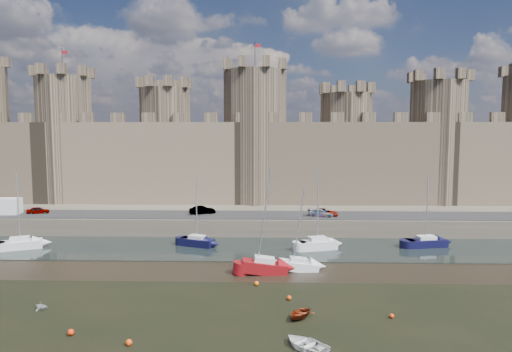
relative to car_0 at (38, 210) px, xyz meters
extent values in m
plane|color=black|center=(30.40, -34.21, -3.04)|extent=(160.00, 160.00, 0.00)
cube|color=black|center=(30.40, -10.21, -3.00)|extent=(160.00, 12.00, 0.08)
cube|color=#4C443A|center=(30.40, 25.79, -1.79)|extent=(160.00, 60.00, 2.50)
cube|color=black|center=(30.40, -0.21, -0.49)|extent=(160.00, 7.00, 0.10)
cube|color=#42382B|center=(30.40, 13.79, 6.46)|extent=(100.00, 9.00, 14.00)
cylinder|color=#42382B|center=(-1.60, 13.79, 10.46)|extent=(10.00, 10.00, 22.00)
cylinder|color=black|center=(-1.60, 13.79, 23.96)|extent=(0.10, 0.10, 5.00)
cube|color=maroon|center=(-1.10, 13.79, 25.76)|extent=(1.00, 0.03, 0.60)
cylinder|color=#42382B|center=(16.40, 13.79, 9.46)|extent=(9.00, 9.00, 20.00)
cylinder|color=#42382B|center=(32.40, 13.79, 10.96)|extent=(11.00, 11.00, 23.00)
cylinder|color=black|center=(32.40, 13.79, 24.96)|extent=(0.10, 0.10, 5.00)
cube|color=maroon|center=(32.90, 13.79, 26.76)|extent=(1.00, 0.03, 0.60)
cylinder|color=#42382B|center=(48.40, 13.79, 8.96)|extent=(9.00, 9.00, 19.00)
cylinder|color=#42382B|center=(64.40, 13.79, 9.96)|extent=(10.00, 10.00, 21.00)
imported|color=gray|center=(0.00, 0.00, 0.00)|extent=(3.44, 2.27, 1.09)
imported|color=gray|center=(24.87, 0.36, 0.09)|extent=(4.05, 2.53, 1.26)
imported|color=gray|center=(42.52, -1.28, 0.03)|extent=(4.20, 2.53, 1.14)
imported|color=gray|center=(43.02, -0.87, 0.03)|extent=(4.51, 3.05, 1.15)
cube|color=white|center=(-5.35, -0.71, 0.69)|extent=(5.82, 2.66, 2.48)
cube|color=silver|center=(3.32, -11.25, -2.44)|extent=(5.52, 3.97, 1.05)
cube|color=silver|center=(3.32, -11.25, -1.67)|extent=(2.67, 2.23, 0.48)
cylinder|color=silver|center=(3.32, -11.25, 2.38)|extent=(0.14, 0.14, 8.59)
cube|color=black|center=(25.53, -9.22, -2.47)|extent=(4.83, 3.22, 0.98)
cube|color=silver|center=(25.53, -9.22, -1.76)|extent=(2.30, 1.85, 0.45)
cylinder|color=silver|center=(25.53, -9.22, 2.04)|extent=(0.14, 0.14, 8.04)
cube|color=silver|center=(40.99, -10.50, -2.40)|extent=(5.11, 3.13, 1.12)
cube|color=silver|center=(40.99, -10.50, -1.59)|extent=(2.40, 1.84, 0.51)
cylinder|color=silver|center=(40.99, -10.50, 2.75)|extent=(0.14, 0.14, 9.19)
cube|color=black|center=(55.16, -8.76, -2.47)|extent=(5.45, 2.97, 0.99)
cube|color=silver|center=(55.16, -8.76, -1.75)|extent=(2.52, 1.82, 0.45)
cylinder|color=silver|center=(55.16, -8.76, 2.06)|extent=(0.14, 0.14, 8.07)
cube|color=maroon|center=(34.38, -20.29, -2.43)|extent=(4.92, 2.26, 1.22)
cube|color=silver|center=(34.38, -20.29, -1.55)|extent=(2.23, 1.48, 0.55)
cylinder|color=silver|center=(34.38, -20.29, 3.15)|extent=(0.14, 0.14, 9.96)
cube|color=white|center=(38.04, -19.25, -2.55)|extent=(4.33, 2.07, 0.98)
cube|color=silver|center=(38.04, -19.25, -1.84)|extent=(1.97, 1.33, 0.45)
cylinder|color=silver|center=(38.04, -19.25, 1.95)|extent=(0.14, 0.14, 8.03)
imported|color=silver|center=(37.40, -37.05, -2.69)|extent=(4.17, 4.20, 0.72)
imported|color=silver|center=(15.82, -30.71, -2.71)|extent=(1.62, 1.54, 0.67)
imported|color=maroon|center=(37.27, -31.82, -2.75)|extent=(3.08, 3.40, 0.58)
sphere|color=red|center=(20.38, -35.42, -2.80)|extent=(0.49, 0.49, 0.49)
sphere|color=#D73C09|center=(36.64, -27.94, -2.83)|extent=(0.44, 0.44, 0.44)
sphere|color=orange|center=(33.66, -24.20, -2.81)|extent=(0.46, 0.46, 0.46)
sphere|color=#F3430A|center=(25.11, -36.90, -2.81)|extent=(0.46, 0.46, 0.46)
sphere|color=#EB360A|center=(44.64, -31.67, -2.85)|extent=(0.39, 0.39, 0.39)
camera|label=1|loc=(34.77, -67.05, 11.73)|focal=32.00mm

